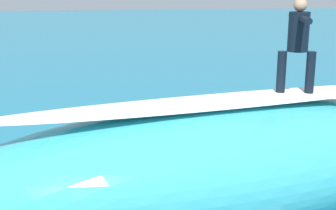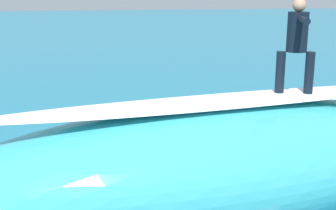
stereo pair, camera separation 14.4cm
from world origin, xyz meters
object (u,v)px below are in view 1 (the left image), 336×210
at_px(surfer_riding, 298,39).
at_px(surfer_paddling, 76,139).
at_px(surfboard_paddling, 82,146).
at_px(surfboard_riding, 294,95).

relative_size(surfer_riding, surfer_paddling, 0.96).
bearing_deg(surfer_paddling, surfer_riding, -59.23).
bearing_deg(surfer_riding, surfboard_paddling, -33.16).
distance_m(surfboard_riding, surfer_paddling, 5.50).
bearing_deg(surfboard_paddling, surfer_paddling, 180.00).
bearing_deg(surfboard_riding, surfboard_paddling, -33.16).
height_order(surfboard_riding, surfboard_paddling, surfboard_riding).
bearing_deg(surfboard_paddling, surfboard_riding, -60.37).
xyz_separation_m(surfboard_paddling, surfer_paddling, (0.12, 0.03, 0.17)).
relative_size(surfboard_riding, surfer_riding, 1.47).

